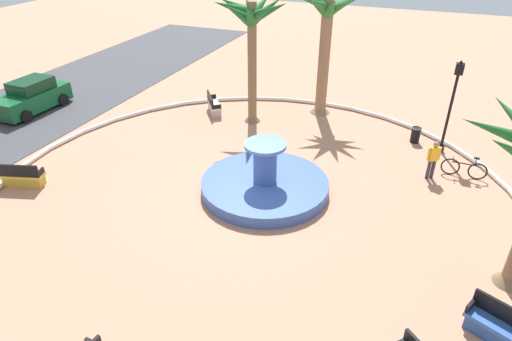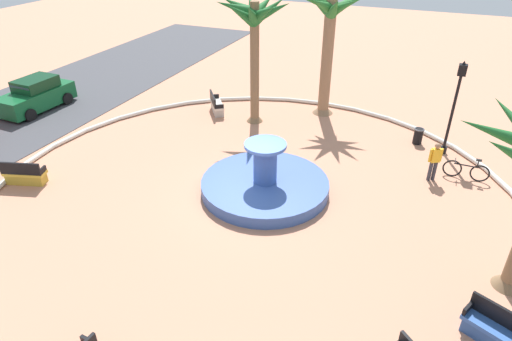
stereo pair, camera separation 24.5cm
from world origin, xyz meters
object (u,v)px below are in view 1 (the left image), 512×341
Objects in this scene: bench_west at (23,178)px; trash_bin at (416,134)px; bench_east at (499,329)px; bicycle_red_frame at (464,168)px; parked_car_second at (31,97)px; lamppost at (452,100)px; person_cyclist_helmet at (433,158)px; palm_tree_mid_plaza at (252,25)px; bench_southwest at (214,106)px; palm_tree_near_fountain at (326,27)px; fountain at (265,184)px.

trash_bin is (9.45, -13.64, 0.04)m from bench_west.
trash_bin is at bearing -55.27° from bench_west.
bench_west is at bearing 86.10° from bench_east.
parked_car_second is (-1.08, 21.04, 0.40)m from bicycle_red_frame.
bench_east is 0.96× the size of bicycle_red_frame.
bicycle_red_frame is (-2.01, -0.88, -2.01)m from lamppost.
bench_west is at bearing 113.71° from person_cyclist_helmet.
palm_tree_mid_plaza is 9.74m from person_cyclist_helmet.
lamppost reaches higher than bicycle_red_frame.
person_cyclist_helmet reaches higher than trash_bin.
bench_east reaches higher than trash_bin.
bench_west is at bearing -137.43° from parked_car_second.
palm_tree_near_fountain is at bearing -67.91° from bench_southwest.
trash_bin is at bearing -85.84° from palm_tree_mid_plaza.
lamppost is (5.88, -6.05, 2.09)m from fountain.
fountain reaches higher than bicycle_red_frame.
bench_southwest is (-2.09, 5.15, -4.02)m from palm_tree_near_fountain.
bicycle_red_frame is (-2.52, -2.02, -0.00)m from trash_bin.
palm_tree_mid_plaza is (5.83, 2.89, 4.40)m from fountain.
bench_east is 10.93m from trash_bin.
palm_tree_mid_plaza is at bearing 26.39° from fountain.
bicycle_red_frame is (3.87, -6.93, 0.09)m from fountain.
palm_tree_near_fountain is at bearing -37.72° from bench_west.
person_cyclist_helmet reaches higher than bench_west.
palm_tree_mid_plaza is 3.78× the size of bench_southwest.
palm_tree_near_fountain is at bearing 69.79° from trash_bin.
person_cyclist_helmet is (3.28, -5.71, 0.60)m from fountain.
palm_tree_near_fountain reaches higher than bench_west.
trash_bin is (0.57, -7.80, -4.31)m from palm_tree_mid_plaza.
palm_tree_mid_plaza is 11.49m from bench_west.
palm_tree_mid_plaza is 15.19m from bench_east.
palm_tree_mid_plaza is at bearing 46.55° from bench_east.
palm_tree_mid_plaza is 1.48× the size of parked_car_second.
bench_west is (-3.06, 8.73, 0.05)m from fountain.
bench_west is 15.78m from person_cyclist_helmet.
person_cyclist_helmet is at bearing -66.29° from bench_west.
lamppost is 20.45m from parked_car_second.
palm_tree_near_fountain is 3.77× the size of person_cyclist_helmet.
lamppost is (-0.24, -11.21, 2.04)m from bench_southwest.
bench_southwest is at bearing 79.48° from bicycle_red_frame.
fountain is 6.54× the size of trash_bin.
bench_east is 16.44m from bench_west.
palm_tree_near_fountain is 14.80m from bench_west.
lamppost is (-2.33, -6.06, -1.98)m from palm_tree_near_fountain.
bench_southwest is at bearing -69.58° from parked_car_second.
bicycle_red_frame is at bearing -100.52° from bench_southwest.
trash_bin is at bearing -79.26° from parked_car_second.
fountain is at bearing 142.47° from trash_bin.
palm_tree_near_fountain is 1.01× the size of palm_tree_mid_plaza.
parked_car_second reaches higher than bench_east.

